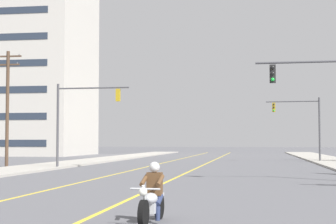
# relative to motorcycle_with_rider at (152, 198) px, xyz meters

# --- Properties ---
(lane_stripe_center) EXTENTS (0.16, 100.00, 0.01)m
(lane_stripe_center) POSITION_rel_motorcycle_with_rider_xyz_m (-1.77, 38.27, -0.58)
(lane_stripe_center) COLOR yellow
(lane_stripe_center) RESTS_ON ground
(lane_stripe_left) EXTENTS (0.16, 100.00, 0.01)m
(lane_stripe_left) POSITION_rel_motorcycle_with_rider_xyz_m (-5.81, 38.27, -0.58)
(lane_stripe_left) COLOR yellow
(lane_stripe_left) RESTS_ON ground
(sidewalk_kerb_left) EXTENTS (4.40, 110.00, 0.14)m
(sidewalk_kerb_left) POSITION_rel_motorcycle_with_rider_xyz_m (-13.38, 33.27, -0.52)
(sidewalk_kerb_left) COLOR #ADA89E
(sidewalk_kerb_left) RESTS_ON ground
(motorcycle_with_rider) EXTENTS (0.70, 2.19, 1.46)m
(motorcycle_with_rider) POSITION_rel_motorcycle_with_rider_xyz_m (0.00, 0.00, 0.00)
(motorcycle_with_rider) COLOR black
(motorcycle_with_rider) RESTS_ON ground
(traffic_signal_near_left) EXTENTS (5.46, 0.38, 6.20)m
(traffic_signal_near_left) POSITION_rel_motorcycle_with_rider_xyz_m (-10.21, 26.14, 3.55)
(traffic_signal_near_left) COLOR #47474C
(traffic_signal_near_left) RESTS_ON ground
(traffic_signal_mid_right) EXTENTS (5.13, 0.50, 6.20)m
(traffic_signal_mid_right) POSITION_rel_motorcycle_with_rider_xyz_m (7.18, 42.29, 3.53)
(traffic_signal_mid_right) COLOR #47474C
(traffic_signal_mid_right) RESTS_ON ground
(utility_pole_left_near) EXTENTS (2.14, 0.26, 8.97)m
(utility_pole_left_near) POSITION_rel_motorcycle_with_rider_xyz_m (-16.41, 27.70, 4.24)
(utility_pole_left_near) COLOR #4C3828
(utility_pole_left_near) RESTS_ON ground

